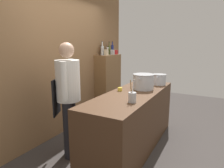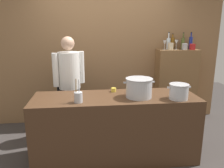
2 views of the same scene
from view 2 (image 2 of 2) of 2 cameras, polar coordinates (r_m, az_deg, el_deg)
ground_plane at (r=3.38m, az=0.84°, el=-17.89°), size 8.00×8.00×0.00m
brick_back_panel at (r=4.26m, az=-1.50°, el=10.29°), size 4.40×0.10×3.00m
prep_counter at (r=3.16m, az=0.87°, el=-10.97°), size 2.20×0.70×0.90m
bar_cabinet at (r=4.50m, az=15.82°, el=-0.41°), size 0.76×0.32×1.39m
chef at (r=3.66m, az=-10.80°, el=0.90°), size 0.48×0.41×1.66m
stockpot_large at (r=2.95m, az=6.88°, el=-0.96°), size 0.41×0.35×0.25m
stockpot_small at (r=2.99m, az=16.63°, el=-1.85°), size 0.31×0.25×0.20m
utensil_crock at (r=2.77m, az=-8.58°, el=-3.27°), size 0.10×0.10×0.30m
butter_jar at (r=3.20m, az=0.38°, el=-1.50°), size 0.07×0.07×0.06m
wine_bottle_amber at (r=4.44m, az=15.09°, el=10.04°), size 0.07×0.07×0.29m
wine_bottle_cobalt at (r=4.48m, az=19.38°, el=9.88°), size 0.06×0.06×0.32m
wine_bottle_clear at (r=4.36m, az=14.16°, el=10.04°), size 0.07×0.07×0.32m
wine_bottle_olive at (r=4.43m, az=17.59°, el=9.88°), size 0.07×0.07×0.31m
wine_glass_short at (r=4.26m, az=13.27°, el=10.11°), size 0.07×0.07×0.17m
wine_glass_wide at (r=4.34m, az=16.08°, el=10.12°), size 0.07×0.07×0.18m
spice_tin_silver at (r=4.34m, az=17.99°, el=9.04°), size 0.08×0.08×0.12m
spice_tin_red at (r=4.39m, az=19.80°, el=8.89°), size 0.08×0.08×0.11m
spice_tin_cream at (r=4.27m, az=14.70°, el=9.27°), size 0.08×0.08×0.13m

